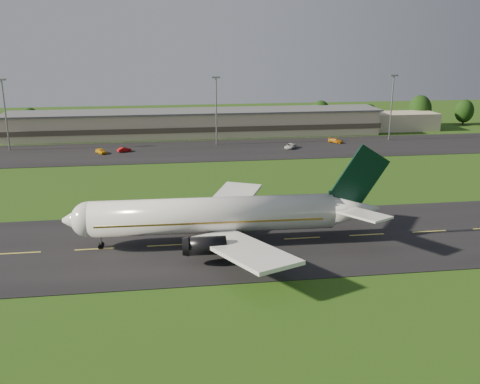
{
  "coord_description": "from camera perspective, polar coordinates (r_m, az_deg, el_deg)",
  "views": [
    {
      "loc": [
        -10.56,
        -79.21,
        31.8
      ],
      "look_at": [
        1.89,
        8.0,
        6.0
      ],
      "focal_mm": 40.0,
      "sensor_mm": 36.0,
      "label": 1
    }
  ],
  "objects": [
    {
      "name": "airliner",
      "position": [
        84.07,
        -2.31,
        -2.52
      ],
      "size": [
        51.28,
        42.17,
        15.57
      ],
      "rotation": [
        0.0,
        0.0,
        -0.03
      ],
      "color": "white",
      "rests_on": "ground"
    },
    {
      "name": "ground",
      "position": [
        86.0,
        -0.49,
        -5.38
      ],
      "size": [
        360.0,
        360.0,
        0.0
      ],
      "primitive_type": "plane",
      "color": "#264310",
      "rests_on": "ground"
    },
    {
      "name": "taxiway",
      "position": [
        85.98,
        -0.49,
        -5.35
      ],
      "size": [
        220.0,
        30.0,
        0.1
      ],
      "primitive_type": "cube",
      "color": "black",
      "rests_on": "ground"
    },
    {
      "name": "apron",
      "position": [
        154.86,
        -4.05,
        4.45
      ],
      "size": [
        260.0,
        30.0,
        0.1
      ],
      "primitive_type": "cube",
      "color": "black",
      "rests_on": "ground"
    },
    {
      "name": "service_vehicle_d",
      "position": [
        167.87,
        10.16,
        5.41
      ],
      "size": [
        4.45,
        4.61,
        1.32
      ],
      "primitive_type": "imported",
      "rotation": [
        0.0,
        0.0,
        0.74
      ],
      "color": "orange",
      "rests_on": "apron"
    },
    {
      "name": "service_vehicle_b",
      "position": [
        155.66,
        -12.25,
        4.44
      ],
      "size": [
        4.07,
        3.14,
        1.29
      ],
      "primitive_type": "imported",
      "rotation": [
        0.0,
        0.0,
        2.09
      ],
      "color": "#9F0A0D",
      "rests_on": "apron"
    },
    {
      "name": "terminal",
      "position": [
        178.39,
        -2.59,
        7.34
      ],
      "size": [
        145.0,
        16.0,
        8.4
      ],
      "color": "#C2B394",
      "rests_on": "ground"
    },
    {
      "name": "tree_line",
      "position": [
        193.26,
        6.65,
        8.26
      ],
      "size": [
        199.34,
        9.25,
        11.15
      ],
      "color": "black",
      "rests_on": "ground"
    },
    {
      "name": "light_mast_east",
      "position": [
        175.18,
        15.91,
        9.46
      ],
      "size": [
        2.4,
        1.2,
        20.35
      ],
      "color": "gray",
      "rests_on": "ground"
    },
    {
      "name": "service_vehicle_c",
      "position": [
        157.52,
        5.38,
        4.91
      ],
      "size": [
        4.72,
        5.57,
        1.42
      ],
      "primitive_type": "imported",
      "rotation": [
        0.0,
        0.0,
        -0.56
      ],
      "color": "silver",
      "rests_on": "apron"
    },
    {
      "name": "light_mast_centre",
      "position": [
        161.09,
        -2.56,
        9.51
      ],
      "size": [
        2.4,
        1.2,
        20.35
      ],
      "color": "gray",
      "rests_on": "ground"
    },
    {
      "name": "service_vehicle_a",
      "position": [
        154.82,
        -14.62,
        4.26
      ],
      "size": [
        3.78,
        4.58,
        1.47
      ],
      "primitive_type": "imported",
      "rotation": [
        0.0,
        0.0,
        0.57
      ],
      "color": "#D89A0C",
      "rests_on": "apron"
    },
    {
      "name": "light_mast_west",
      "position": [
        166.39,
        -23.82,
        8.38
      ],
      "size": [
        2.4,
        1.2,
        20.35
      ],
      "color": "gray",
      "rests_on": "ground"
    }
  ]
}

